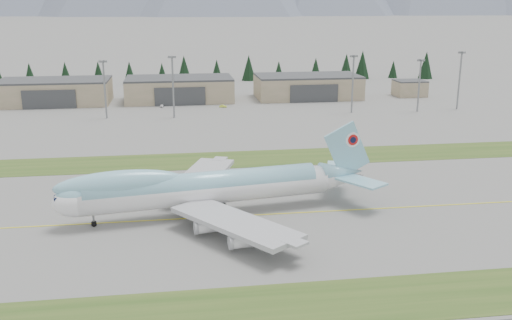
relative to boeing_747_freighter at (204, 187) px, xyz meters
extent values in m
plane|color=slate|center=(12.03, -1.99, -6.04)|extent=(7000.00, 7000.00, 0.00)
cube|color=#304E1B|center=(12.03, -39.99, -6.04)|extent=(400.00, 14.00, 0.08)
cube|color=#304E1B|center=(12.03, 43.01, -6.04)|extent=(400.00, 18.00, 0.08)
cube|color=yellow|center=(12.03, -1.99, -6.04)|extent=(400.00, 0.40, 0.02)
cylinder|color=white|center=(0.68, 0.10, -0.59)|extent=(52.95, 13.76, 6.11)
cylinder|color=#85C4DA|center=(-0.24, -0.04, 0.54)|extent=(49.16, 12.74, 5.64)
ellipsoid|color=white|center=(-25.34, -3.76, -0.59)|extent=(10.56, 7.47, 6.11)
ellipsoid|color=#85C4DA|center=(-25.34, -3.76, 0.54)|extent=(8.85, 6.32, 5.18)
ellipsoid|color=#85C4DA|center=(-16.98, -2.52, 2.32)|extent=(26.41, 8.93, 5.64)
cube|color=#0C1433|center=(-28.59, -4.24, 0.63)|extent=(2.35, 2.71, 1.22)
cone|color=white|center=(31.36, 4.65, -0.59)|extent=(12.03, 7.57, 5.99)
cone|color=#85C4DA|center=(31.36, 4.65, 0.54)|extent=(11.02, 6.91, 5.45)
cube|color=#85C4DA|center=(32.29, 4.79, 5.80)|extent=(11.34, 2.23, 12.97)
cylinder|color=white|center=(33.35, 5.32, 8.05)|extent=(3.37, 0.68, 3.38)
cylinder|color=red|center=(33.33, 5.42, 8.05)|extent=(2.44, 0.54, 2.44)
cylinder|color=#0C1433|center=(33.32, 5.51, 8.05)|extent=(1.42, 0.39, 1.41)
cube|color=#85C4DA|center=(32.39, 10.50, -0.03)|extent=(8.35, 11.51, 0.43)
cube|color=#85C4DA|center=(34.04, -0.65, -0.03)|extent=(10.40, 11.73, 0.43)
cube|color=#AAACB3|center=(0.27, 15.71, -2.28)|extent=(17.85, 29.55, 0.94)
cube|color=#AAACB3|center=(4.82, -14.96, -2.28)|extent=(23.92, 27.98, 0.94)
cylinder|color=white|center=(-3.45, 11.36, -4.07)|extent=(5.18, 3.04, 2.35)
cylinder|color=white|center=(-0.18, 20.68, -4.07)|extent=(5.18, 3.04, 2.35)
cylinder|color=white|center=(-0.01, -11.88, -4.07)|extent=(5.18, 3.04, 2.35)
cylinder|color=white|center=(5.83, -19.84, -4.07)|extent=(5.18, 3.04, 2.35)
cylinder|color=gray|center=(-22.55, -3.34, -4.91)|extent=(0.47, 0.47, 2.26)
cylinder|color=gray|center=(-1.12, 2.68, -4.82)|extent=(0.60, 0.60, 2.44)
cylinder|color=gray|center=(-0.30, -2.89, -4.82)|extent=(0.60, 0.60, 2.44)
cylinder|color=gray|center=(3.52, 3.37, -4.82)|extent=(0.60, 0.60, 2.44)
cylinder|color=gray|center=(4.35, -2.21, -4.82)|extent=(0.60, 0.60, 2.44)
cylinder|color=black|center=(-22.50, -3.72, -5.53)|extent=(1.07, 0.48, 1.03)
cylinder|color=black|center=(-22.61, -2.97, -5.53)|extent=(1.07, 0.48, 1.03)
cylinder|color=black|center=(-1.12, 2.68, -5.48)|extent=(1.18, 0.63, 1.13)
cylinder|color=black|center=(-0.30, -2.89, -5.48)|extent=(1.18, 0.63, 1.13)
cylinder|color=black|center=(3.52, 3.37, -5.48)|extent=(1.18, 0.63, 1.13)
cylinder|color=black|center=(4.35, -2.21, -5.48)|extent=(1.18, 0.63, 1.13)
cube|color=gray|center=(-57.97, 148.01, -1.04)|extent=(48.00, 26.00, 10.00)
cube|color=#37393D|center=(-57.97, 148.01, 4.36)|extent=(48.00, 26.00, 0.80)
cube|color=#37393D|center=(-57.97, 134.71, -2.04)|extent=(22.08, 0.60, 8.00)
cube|color=gray|center=(-2.97, 148.01, -1.04)|extent=(48.00, 26.00, 10.00)
cube|color=#37393D|center=(-2.97, 148.01, 4.36)|extent=(48.00, 26.00, 0.80)
cube|color=#37393D|center=(-2.97, 134.71, -2.04)|extent=(22.08, 0.60, 8.00)
cube|color=gray|center=(57.03, 148.01, -1.04)|extent=(48.00, 26.00, 10.00)
cube|color=#37393D|center=(57.03, 148.01, 4.36)|extent=(48.00, 26.00, 0.80)
cube|color=#37393D|center=(57.03, 134.71, -2.04)|extent=(22.08, 0.60, 8.00)
cube|color=gray|center=(107.03, 146.01, -2.54)|extent=(14.00, 12.00, 7.00)
cube|color=#37393D|center=(107.03, 146.01, 1.26)|extent=(14.00, 12.00, 0.60)
cylinder|color=gray|center=(-31.85, 110.24, 4.74)|extent=(0.70, 0.70, 21.57)
cube|color=gray|center=(-31.85, 110.24, 15.93)|extent=(3.20, 3.20, 0.80)
cylinder|color=gray|center=(-5.78, 107.98, 5.50)|extent=(0.70, 0.70, 23.09)
cube|color=gray|center=(-5.78, 107.98, 17.45)|extent=(3.20, 3.20, 0.80)
cylinder|color=gray|center=(66.28, 108.20, 5.21)|extent=(0.70, 0.70, 22.51)
cube|color=gray|center=(66.28, 108.20, 16.87)|extent=(3.20, 3.20, 0.80)
cylinder|color=gray|center=(94.04, 106.70, 4.27)|extent=(0.70, 0.70, 20.63)
cube|color=gray|center=(94.04, 106.70, 14.99)|extent=(3.20, 3.20, 0.80)
cylinder|color=gray|center=(113.00, 109.72, 5.59)|extent=(0.70, 0.70, 23.27)
cube|color=gray|center=(113.00, 109.72, 17.62)|extent=(3.20, 3.20, 0.80)
imported|color=silver|center=(-10.98, 131.70, -6.04)|extent=(1.60, 3.56, 1.19)
imported|color=#C7DC37|center=(15.17, 127.67, -6.04)|extent=(3.38, 1.98, 1.05)
imported|color=#A4A3A8|center=(60.47, 138.01, -6.04)|extent=(2.33, 4.63, 1.29)
cone|color=black|center=(-82.73, 210.57, 0.12)|extent=(6.90, 6.90, 12.32)
cone|color=black|center=(-63.40, 207.19, 0.39)|extent=(7.20, 7.20, 12.85)
cone|color=black|center=(-46.43, 210.88, 0.21)|extent=(7.00, 7.00, 12.50)
cone|color=black|center=(-29.32, 207.38, 0.23)|extent=(7.02, 7.02, 12.54)
cone|color=black|center=(-11.72, 210.33, -0.44)|extent=(6.28, 6.28, 11.21)
cone|color=black|center=(0.66, 211.43, 1.46)|extent=(8.41, 8.41, 15.01)
cone|color=black|center=(19.02, 210.80, 0.26)|extent=(7.05, 7.05, 12.60)
cone|color=black|center=(37.75, 213.89, 1.28)|extent=(8.20, 8.20, 14.65)
cone|color=black|center=(55.11, 212.39, -0.50)|extent=(6.21, 6.21, 11.09)
cone|color=black|center=(77.11, 212.68, 0.30)|extent=(7.10, 7.10, 12.67)
cone|color=black|center=(94.31, 208.62, 1.54)|extent=(8.49, 8.49, 15.17)
cone|color=black|center=(105.19, 212.21, 2.24)|extent=(9.27, 9.27, 16.56)
cone|color=black|center=(124.92, 213.40, -0.87)|extent=(5.80, 5.80, 10.35)
cone|color=black|center=(142.85, 207.69, 1.94)|extent=(8.94, 8.94, 15.97)
camera|label=1|loc=(-5.54, -114.24, 37.47)|focal=40.00mm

